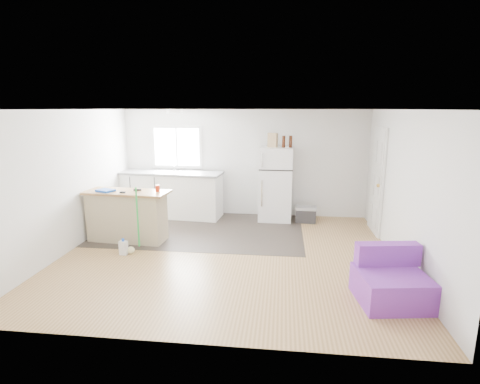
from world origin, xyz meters
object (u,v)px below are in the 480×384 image
kitchen_cabinets (172,194)px  red_cup (158,188)px  refrigerator (276,184)px  mop (133,240)px  purple_seat (391,282)px  bottle_left (284,142)px  blue_tray (105,190)px  cardboard_box (273,140)px  cleaner_jug (123,248)px  bottle_right (291,142)px  cooler (306,214)px  peninsula (127,216)px

kitchen_cabinets → red_cup: (0.24, -1.63, 0.48)m
refrigerator → mop: refrigerator is taller
purple_seat → bottle_left: (-1.40, 3.36, 1.48)m
blue_tray → cardboard_box: cardboard_box is taller
cleaner_jug → cardboard_box: (2.41, 2.33, 1.63)m
refrigerator → red_cup: (-2.11, -1.63, 0.20)m
cardboard_box → bottle_right: bearing=-2.4°
red_cup → bottle_left: size_ratio=0.48×
red_cup → blue_tray: 0.95m
bottle_right → mop: bearing=-140.1°
cooler → bottle_right: bottle_right is taller
mop → blue_tray: bearing=119.5°
refrigerator → cooler: refrigerator is taller
refrigerator → cooler: bearing=-9.4°
blue_tray → refrigerator: bearing=29.7°
refrigerator → cleaner_jug: size_ratio=5.67×
kitchen_cabinets → cardboard_box: 2.58m
purple_seat → red_cup: 4.15m
cooler → purple_seat: 3.44m
cardboard_box → mop: bearing=-135.6°
red_cup → bottle_right: bearing=33.4°
blue_tray → bottle_right: size_ratio=1.20×
cardboard_box → red_cup: bearing=-141.7°
red_cup → cardboard_box: (2.02, 1.60, 0.76)m
peninsula → cleaner_jug: peninsula is taller
cleaner_jug → purple_seat: bearing=-9.5°
mop → bottle_left: bottle_left is taller
cleaner_jug → bottle_right: bottle_right is taller
kitchen_cabinets → blue_tray: 1.93m
peninsula → bottle_right: 3.63m
cooler → bottle_right: (-0.37, 0.08, 1.56)m
peninsula → blue_tray: bearing=-164.4°
cooler → bottle_left: bottle_left is taller
blue_tray → bottle_left: bearing=27.3°
cardboard_box → kitchen_cabinets: bearing=179.1°
mop → bottle_right: bottle_right is taller
peninsula → red_cup: red_cup is taller
refrigerator → blue_tray: bearing=-148.5°
purple_seat → mop: mop is taller
red_cup → peninsula: bearing=-176.5°
kitchen_cabinets → cooler: bearing=2.7°
cooler → red_cup: (-2.77, -1.50, 0.83)m
peninsula → refrigerator: size_ratio=0.98×
cleaner_jug → mop: size_ratio=0.24×
blue_tray → bottle_right: (3.34, 1.69, 0.77)m
cooler → cardboard_box: size_ratio=1.53×
purple_seat → cleaner_jug: 4.19m
purple_seat → mop: bearing=154.8°
refrigerator → bottle_left: size_ratio=6.43×
refrigerator → blue_tray: 3.51m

